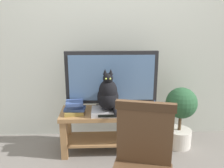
{
  "coord_description": "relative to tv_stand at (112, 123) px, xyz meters",
  "views": [
    {
      "loc": [
        -0.11,
        -1.87,
        1.5
      ],
      "look_at": [
        -0.01,
        0.58,
        0.82
      ],
      "focal_mm": 38.27,
      "sensor_mm": 36.0,
      "label": 1
    }
  ],
  "objects": [
    {
      "name": "tv_stand",
      "position": [
        0.0,
        0.0,
        0.0
      ],
      "size": [
        1.15,
        0.42,
        0.48
      ],
      "color": "olive",
      "rests_on": "ground"
    },
    {
      "name": "book_stack",
      "position": [
        -0.41,
        -0.06,
        0.22
      ],
      "size": [
        0.24,
        0.19,
        0.15
      ],
      "color": "olive",
      "rests_on": "tv_stand"
    },
    {
      "name": "back_wall",
      "position": [
        0.01,
        0.47,
        1.06
      ],
      "size": [
        7.0,
        0.12,
        2.8
      ],
      "primitive_type": "cube",
      "color": "#B7BCB2",
      "rests_on": "ground"
    },
    {
      "name": "tv",
      "position": [
        0.0,
        0.07,
        0.5
      ],
      "size": [
        1.02,
        0.2,
        0.67
      ],
      "color": "black",
      "rests_on": "tv_stand"
    },
    {
      "name": "cat",
      "position": [
        -0.04,
        -0.09,
        0.38
      ],
      "size": [
        0.23,
        0.37,
        0.46
      ],
      "color": "black",
      "rests_on": "media_box"
    },
    {
      "name": "wooden_chair",
      "position": [
        0.16,
        -1.13,
        0.23
      ],
      "size": [
        0.49,
        0.49,
        0.96
      ],
      "color": "#513823",
      "rests_on": "ground"
    },
    {
      "name": "media_box",
      "position": [
        -0.04,
        -0.08,
        0.18
      ],
      "size": [
        0.36,
        0.25,
        0.06
      ],
      "color": "#BCBCC1",
      "rests_on": "tv_stand"
    },
    {
      "name": "potted_plant",
      "position": [
        0.81,
        0.05,
        0.09
      ],
      "size": [
        0.36,
        0.36,
        0.73
      ],
      "color": "beige",
      "rests_on": "ground"
    }
  ]
}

